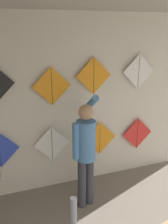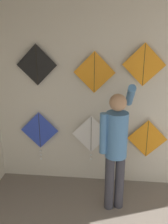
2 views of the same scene
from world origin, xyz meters
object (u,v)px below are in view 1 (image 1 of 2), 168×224
(kite_0, at_px, (0,152))
(kite_7, at_px, (139,71))
(shopkeeper, at_px, (86,147))
(kite_2, at_px, (100,138))
(kite_5, at_px, (52,86))
(kite_3, at_px, (137,134))
(kite_6, at_px, (94,76))
(kite_1, at_px, (52,145))

(kite_0, distance_m, kite_7, 2.55)
(shopkeeper, height_order, kite_2, shopkeeper)
(kite_5, bearing_deg, kite_3, 0.00)
(kite_3, distance_m, kite_6, 1.40)
(kite_1, bearing_deg, kite_5, 0.95)
(kite_6, relative_size, kite_7, 1.00)
(kite_1, relative_size, kite_7, 1.24)
(shopkeeper, xyz_separation_m, kite_6, (0.35, 0.58, 0.90))
(kite_3, bearing_deg, kite_5, 180.00)
(kite_2, relative_size, kite_7, 1.00)
(kite_0, distance_m, kite_5, 1.26)
(kite_2, bearing_deg, shopkeeper, -129.34)
(kite_3, height_order, kite_6, kite_6)
(kite_0, distance_m, kite_1, 0.80)
(kite_1, xyz_separation_m, kite_3, (1.57, 0.00, -0.03))
(kite_6, bearing_deg, shopkeeper, -120.93)
(kite_3, relative_size, kite_7, 1.00)
(shopkeeper, bearing_deg, kite_6, 43.51)
(shopkeeper, bearing_deg, kite_5, 103.59)
(kite_1, xyz_separation_m, kite_6, (0.71, 0.00, 1.07))
(shopkeeper, height_order, kite_7, kite_7)
(kite_3, bearing_deg, kite_1, -179.98)
(kite_3, xyz_separation_m, kite_5, (-1.53, 0.00, 0.99))
(kite_0, relative_size, kite_1, 1.10)
(kite_0, xyz_separation_m, kite_3, (2.37, 0.00, -0.05))
(kite_3, relative_size, kite_6, 1.00)
(kite_0, xyz_separation_m, kite_6, (1.50, 0.00, 1.06))
(kite_6, bearing_deg, kite_7, 0.00)
(shopkeeper, xyz_separation_m, kite_0, (-1.16, 0.58, -0.16))
(kite_1, bearing_deg, kite_7, 0.02)
(shopkeeper, xyz_separation_m, kite_7, (1.15, 0.58, 0.92))
(kite_2, distance_m, kite_7, 1.30)
(kite_3, bearing_deg, shopkeeper, -154.50)
(kite_7, bearing_deg, kite_0, -179.98)
(kite_5, bearing_deg, kite_2, 0.00)
(shopkeeper, height_order, kite_6, kite_6)
(kite_1, distance_m, kite_2, 0.83)
(shopkeeper, relative_size, kite_5, 2.89)
(kite_6, xyz_separation_m, kite_7, (0.80, 0.00, 0.02))
(shopkeeper, distance_m, kite_5, 1.03)
(kite_1, distance_m, kite_6, 1.28)
(shopkeeper, xyz_separation_m, kite_2, (0.47, 0.58, -0.18))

